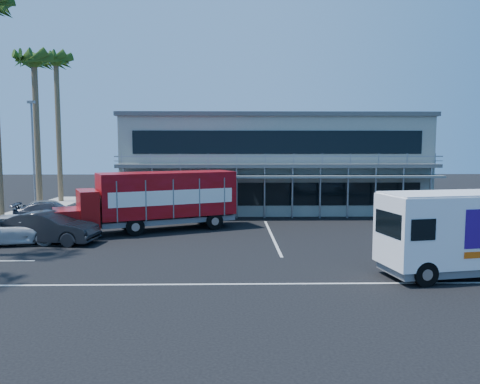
{
  "coord_description": "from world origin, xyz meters",
  "views": [
    {
      "loc": [
        -0.27,
        -22.35,
        4.93
      ],
      "look_at": [
        0.27,
        4.44,
        2.3
      ],
      "focal_mm": 35.0,
      "sensor_mm": 36.0,
      "label": 1
    }
  ],
  "objects": [
    {
      "name": "light_pole_far",
      "position": [
        -14.2,
        11.0,
        4.5
      ],
      "size": [
        0.5,
        0.25,
        8.09
      ],
      "color": "gray",
      "rests_on": "ground"
    },
    {
      "name": "palm_e",
      "position": [
        -14.7,
        13.0,
        10.57
      ],
      "size": [
        2.8,
        2.8,
        12.25
      ],
      "color": "brown",
      "rests_on": "ground"
    },
    {
      "name": "palm_f",
      "position": [
        -15.1,
        18.5,
        11.47
      ],
      "size": [
        2.8,
        2.8,
        13.25
      ],
      "color": "brown",
      "rests_on": "ground"
    },
    {
      "name": "parked_car_e",
      "position": [
        -12.5,
        9.19,
        0.69
      ],
      "size": [
        4.21,
        2.05,
        1.39
      ],
      "primitive_type": "imported",
      "rotation": [
        0.0,
        0.0,
        1.67
      ],
      "color": "slate",
      "rests_on": "ground"
    },
    {
      "name": "red_truck",
      "position": [
        -4.64,
        4.72,
        1.88
      ],
      "size": [
        10.24,
        6.22,
        3.42
      ],
      "rotation": [
        0.0,
        0.0,
        0.41
      ],
      "color": "maroon",
      "rests_on": "ground"
    },
    {
      "name": "parked_car_c",
      "position": [
        -11.16,
        1.32,
        0.73
      ],
      "size": [
        5.61,
        3.42,
        1.45
      ],
      "primitive_type": "imported",
      "rotation": [
        0.0,
        0.0,
        1.78
      ],
      "color": "silver",
      "rests_on": "ground"
    },
    {
      "name": "building",
      "position": [
        3.0,
        14.94,
        3.66
      ],
      "size": [
        22.4,
        12.0,
        7.3
      ],
      "color": "gray",
      "rests_on": "ground"
    },
    {
      "name": "parked_car_d",
      "position": [
        -11.76,
        7.6,
        0.68
      ],
      "size": [
        4.9,
        2.56,
        1.36
      ],
      "primitive_type": "imported",
      "rotation": [
        0.0,
        0.0,
        1.72
      ],
      "color": "#2B2F3A",
      "rests_on": "ground"
    },
    {
      "name": "parked_car_b",
      "position": [
        -9.5,
        1.2,
        0.81
      ],
      "size": [
        5.1,
        2.39,
        1.62
      ],
      "primitive_type": "imported",
      "rotation": [
        0.0,
        0.0,
        1.43
      ],
      "color": "black",
      "rests_on": "ground"
    },
    {
      "name": "white_van",
      "position": [
        8.7,
        -5.0,
        1.7
      ],
      "size": [
        6.85,
        3.4,
        3.2
      ],
      "rotation": [
        0.0,
        0.0,
        0.18
      ],
      "color": "white",
      "rests_on": "ground"
    },
    {
      "name": "ground",
      "position": [
        0.0,
        0.0,
        0.0
      ],
      "size": [
        120.0,
        120.0,
        0.0
      ],
      "primitive_type": "plane",
      "color": "black",
      "rests_on": "ground"
    }
  ]
}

